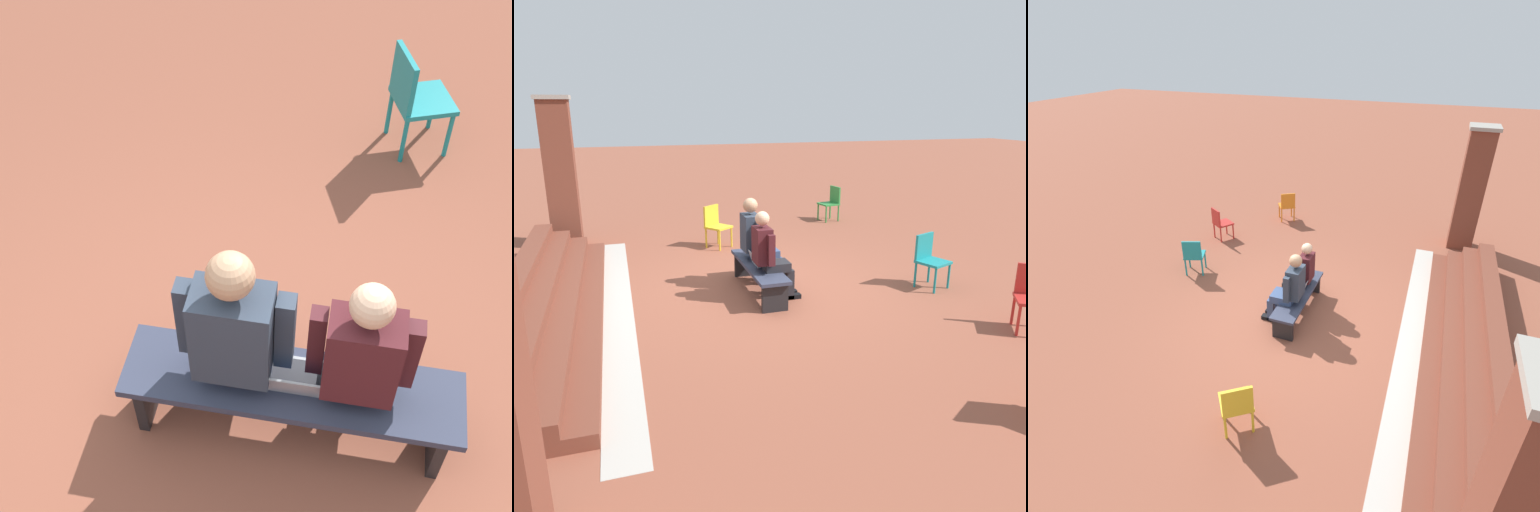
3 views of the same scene
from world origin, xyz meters
The scene contains 6 objects.
ground_plane centered at (0.00, 0.00, 0.00)m, with size 60.00×60.00×0.00m, color brown.
bench centered at (-0.19, 0.05, 0.35)m, with size 1.80×0.44×0.45m.
person_student centered at (-0.52, -0.01, 0.71)m, with size 0.53×0.67×1.33m.
person_adult centered at (0.11, -0.02, 0.75)m, with size 0.58×0.74×1.41m.
laptop centered at (-0.22, 0.07, 0.50)m, with size 0.32×0.29×0.21m.
plastic_chair_by_pillar centered at (-0.74, -2.56, 0.48)m, with size 0.54×0.54×0.84m.
Camera 1 is at (-0.35, 2.04, 3.68)m, focal length 50.00 mm.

